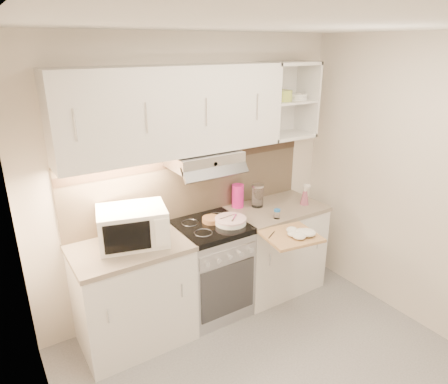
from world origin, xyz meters
The scene contains 16 objects.
room_shell centered at (0.00, 0.37, 1.63)m, with size 3.04×2.84×2.52m.
base_cabinet_left centered at (-0.75, 1.10, 0.43)m, with size 0.90×0.60×0.86m, color white.
worktop_left centered at (-0.75, 1.10, 0.88)m, with size 0.92×0.62×0.04m, color gray.
base_cabinet_right centered at (0.75, 1.10, 0.43)m, with size 0.90×0.60×0.86m, color white.
worktop_right centered at (0.75, 1.10, 0.88)m, with size 0.92×0.62×0.04m, color gray.
electric_range centered at (0.00, 1.10, 0.45)m, with size 0.60×0.60×0.90m.
microwave centered at (-0.70, 1.13, 1.05)m, with size 0.61×0.51×0.30m.
watering_can centered at (-0.67, 0.99, 0.98)m, with size 0.25×0.13×0.21m.
plate_stack centered at (0.16, 1.02, 0.93)m, with size 0.28×0.28×0.06m.
bread_loaf centered at (0.04, 1.14, 0.92)m, with size 0.17×0.17×0.04m, color #9C7347.
pink_pitcher centered at (0.43, 1.30, 1.02)m, with size 0.12×0.11×0.23m.
glass_jar centered at (0.60, 1.21, 1.01)m, with size 0.12×0.12×0.23m.
spice_jar centered at (0.58, 0.88, 0.95)m, with size 0.06×0.06×0.09m.
spray_bottle centered at (1.03, 1.00, 0.99)m, with size 0.09×0.09×0.23m.
cutting_board centered at (0.48, 0.58, 0.87)m, with size 0.45×0.40×0.02m, color tan.
dish_towel centered at (0.52, 0.55, 0.92)m, with size 0.26×0.22×0.07m, color white, non-canonical shape.
Camera 1 is at (-1.63, -1.68, 2.40)m, focal length 32.00 mm.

